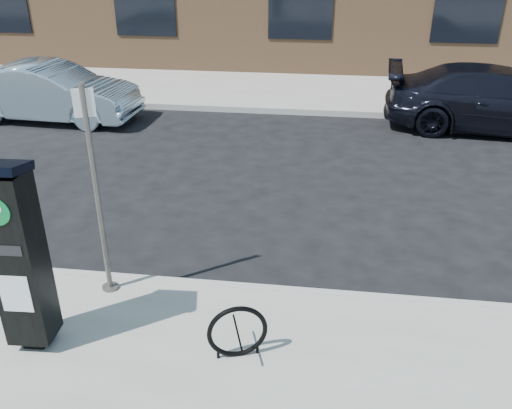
% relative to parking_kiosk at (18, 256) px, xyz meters
% --- Properties ---
extents(ground, '(120.00, 120.00, 0.00)m').
position_rel_parking_kiosk_xyz_m(ground, '(2.04, 1.40, -1.27)').
color(ground, black).
rests_on(ground, ground).
extents(sidewalk_far, '(60.00, 12.00, 0.15)m').
position_rel_parking_kiosk_xyz_m(sidewalk_far, '(2.04, 15.40, -1.20)').
color(sidewalk_far, gray).
rests_on(sidewalk_far, ground).
extents(curb_near, '(60.00, 0.12, 0.16)m').
position_rel_parking_kiosk_xyz_m(curb_near, '(2.04, 1.38, -1.20)').
color(curb_near, '#9E9B93').
rests_on(curb_near, ground).
extents(curb_far, '(60.00, 0.12, 0.16)m').
position_rel_parking_kiosk_xyz_m(curb_far, '(2.04, 9.42, -1.20)').
color(curb_far, '#9E9B93').
rests_on(curb_far, ground).
extents(parking_kiosk, '(0.53, 0.47, 2.19)m').
position_rel_parking_kiosk_xyz_m(parking_kiosk, '(0.00, 0.00, 0.00)').
color(parking_kiosk, black).
rests_on(parking_kiosk, sidewalk_near).
extents(sign_pole, '(0.22, 0.21, 2.64)m').
position_rel_parking_kiosk_xyz_m(sign_pole, '(0.42, 1.10, 0.19)').
color(sign_pole, '#4D4A44').
rests_on(sign_pole, sidewalk_near).
extents(bike_rack, '(0.63, 0.26, 0.65)m').
position_rel_parking_kiosk_xyz_m(bike_rack, '(2.24, 0.09, -0.81)').
color(bike_rack, black).
rests_on(bike_rack, sidewalk_near).
extents(car_silver, '(4.40, 1.74, 1.43)m').
position_rel_parking_kiosk_xyz_m(car_silver, '(-3.79, 8.14, -0.56)').
color(car_silver, '#9AB6C5').
rests_on(car_silver, ground).
extents(car_dark, '(5.30, 2.54, 1.49)m').
position_rel_parking_kiosk_xyz_m(car_dark, '(6.99, 8.80, -0.53)').
color(car_dark, black).
rests_on(car_dark, ground).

